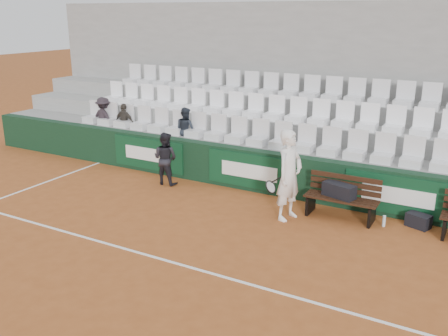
{
  "coord_description": "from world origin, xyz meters",
  "views": [
    {
      "loc": [
        4.77,
        -6.29,
        4.12
      ],
      "look_at": [
        -0.09,
        2.4,
        1.0
      ],
      "focal_mm": 40.0,
      "sensor_mm": 36.0,
      "label": 1
    }
  ],
  "objects_px": {
    "ball_kid": "(165,158)",
    "spectator_c": "(185,113)",
    "tennis_player": "(289,175)",
    "spectator_b": "(124,107)",
    "sports_bag_ground": "(418,221)",
    "spectator_a": "(103,103)",
    "water_bottle_near": "(307,207)",
    "water_bottle_far": "(384,221)",
    "sports_bag_left": "(339,190)",
    "bench_left": "(340,208)"
  },
  "relations": [
    {
      "from": "ball_kid",
      "to": "spectator_c",
      "type": "relative_size",
      "value": 1.12
    },
    {
      "from": "ball_kid",
      "to": "spectator_c",
      "type": "distance_m",
      "value": 1.5
    },
    {
      "from": "tennis_player",
      "to": "ball_kid",
      "type": "relative_size",
      "value": 1.43
    },
    {
      "from": "tennis_player",
      "to": "spectator_b",
      "type": "distance_m",
      "value": 6.02
    },
    {
      "from": "sports_bag_ground",
      "to": "tennis_player",
      "type": "height_order",
      "value": "tennis_player"
    },
    {
      "from": "sports_bag_ground",
      "to": "spectator_a",
      "type": "distance_m",
      "value": 9.13
    },
    {
      "from": "water_bottle_near",
      "to": "tennis_player",
      "type": "relative_size",
      "value": 0.12
    },
    {
      "from": "spectator_b",
      "to": "sports_bag_ground",
      "type": "bearing_deg",
      "value": 171.86
    },
    {
      "from": "spectator_a",
      "to": "spectator_c",
      "type": "distance_m",
      "value": 2.86
    },
    {
      "from": "spectator_a",
      "to": "water_bottle_far",
      "type": "bearing_deg",
      "value": 177.94
    },
    {
      "from": "ball_kid",
      "to": "spectator_c",
      "type": "height_order",
      "value": "spectator_c"
    },
    {
      "from": "spectator_a",
      "to": "ball_kid",
      "type": "bearing_deg",
      "value": 164.72
    },
    {
      "from": "sports_bag_left",
      "to": "spectator_c",
      "type": "relative_size",
      "value": 0.57
    },
    {
      "from": "ball_kid",
      "to": "tennis_player",
      "type": "bearing_deg",
      "value": 168.3
    },
    {
      "from": "bench_left",
      "to": "ball_kid",
      "type": "distance_m",
      "value": 4.47
    },
    {
      "from": "sports_bag_ground",
      "to": "spectator_c",
      "type": "height_order",
      "value": "spectator_c"
    },
    {
      "from": "water_bottle_near",
      "to": "spectator_b",
      "type": "relative_size",
      "value": 0.21
    },
    {
      "from": "sports_bag_ground",
      "to": "ball_kid",
      "type": "xyz_separation_m",
      "value": [
        -5.95,
        -0.3,
        0.52
      ]
    },
    {
      "from": "tennis_player",
      "to": "ball_kid",
      "type": "height_order",
      "value": "tennis_player"
    },
    {
      "from": "spectator_a",
      "to": "spectator_c",
      "type": "bearing_deg",
      "value": -174.04
    },
    {
      "from": "water_bottle_far",
      "to": "ball_kid",
      "type": "distance_m",
      "value": 5.38
    },
    {
      "from": "sports_bag_left",
      "to": "spectator_c",
      "type": "height_order",
      "value": "spectator_c"
    },
    {
      "from": "sports_bag_left",
      "to": "sports_bag_ground",
      "type": "relative_size",
      "value": 1.48
    },
    {
      "from": "bench_left",
      "to": "water_bottle_far",
      "type": "distance_m",
      "value": 0.9
    },
    {
      "from": "tennis_player",
      "to": "spectator_c",
      "type": "height_order",
      "value": "spectator_c"
    },
    {
      "from": "water_bottle_far",
      "to": "spectator_b",
      "type": "height_order",
      "value": "spectator_b"
    },
    {
      "from": "water_bottle_near",
      "to": "spectator_a",
      "type": "bearing_deg",
      "value": 169.57
    },
    {
      "from": "water_bottle_near",
      "to": "spectator_b",
      "type": "xyz_separation_m",
      "value": [
        -5.98,
        1.24,
        1.44
      ]
    },
    {
      "from": "bench_left",
      "to": "sports_bag_ground",
      "type": "bearing_deg",
      "value": 11.95
    },
    {
      "from": "ball_kid",
      "to": "spectator_a",
      "type": "distance_m",
      "value": 3.37
    },
    {
      "from": "sports_bag_ground",
      "to": "spectator_c",
      "type": "bearing_deg",
      "value": 171.88
    },
    {
      "from": "tennis_player",
      "to": "spectator_a",
      "type": "relative_size",
      "value": 1.55
    },
    {
      "from": "spectator_b",
      "to": "ball_kid",
      "type": "bearing_deg",
      "value": 150.35
    },
    {
      "from": "ball_kid",
      "to": "spectator_a",
      "type": "height_order",
      "value": "spectator_a"
    },
    {
      "from": "water_bottle_near",
      "to": "water_bottle_far",
      "type": "height_order",
      "value": "water_bottle_far"
    },
    {
      "from": "sports_bag_left",
      "to": "water_bottle_far",
      "type": "height_order",
      "value": "sports_bag_left"
    },
    {
      "from": "spectator_a",
      "to": "spectator_c",
      "type": "xyz_separation_m",
      "value": [
        2.86,
        0.0,
        -0.02
      ]
    },
    {
      "from": "spectator_a",
      "to": "spectator_c",
      "type": "height_order",
      "value": "spectator_a"
    },
    {
      "from": "sports_bag_left",
      "to": "bench_left",
      "type": "bearing_deg",
      "value": -27.04
    },
    {
      "from": "water_bottle_near",
      "to": "water_bottle_far",
      "type": "relative_size",
      "value": 0.99
    },
    {
      "from": "bench_left",
      "to": "tennis_player",
      "type": "relative_size",
      "value": 0.79
    },
    {
      "from": "spectator_c",
      "to": "sports_bag_ground",
      "type": "bearing_deg",
      "value": -171.04
    },
    {
      "from": "sports_bag_left",
      "to": "ball_kid",
      "type": "height_order",
      "value": "ball_kid"
    },
    {
      "from": "spectator_c",
      "to": "sports_bag_left",
      "type": "bearing_deg",
      "value": -177.19
    },
    {
      "from": "water_bottle_near",
      "to": "spectator_a",
      "type": "height_order",
      "value": "spectator_a"
    },
    {
      "from": "bench_left",
      "to": "water_bottle_far",
      "type": "bearing_deg",
      "value": 0.77
    },
    {
      "from": "spectator_b",
      "to": "spectator_c",
      "type": "relative_size",
      "value": 0.93
    },
    {
      "from": "sports_bag_ground",
      "to": "water_bottle_near",
      "type": "distance_m",
      "value": 2.25
    },
    {
      "from": "water_bottle_far",
      "to": "spectator_c",
      "type": "relative_size",
      "value": 0.2
    },
    {
      "from": "ball_kid",
      "to": "water_bottle_near",
      "type": "bearing_deg",
      "value": 176.18
    }
  ]
}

